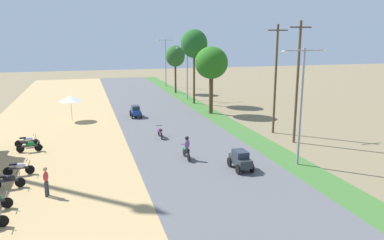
% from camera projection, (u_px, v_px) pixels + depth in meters
% --- Properties ---
extents(parked_motorbike_fourth, '(1.80, 0.54, 0.94)m').
position_uv_depth(parked_motorbike_fourth, '(8.00, 180.00, 20.75)').
color(parked_motorbike_fourth, black).
rests_on(parked_motorbike_fourth, dirt_shoulder).
extents(parked_motorbike_fifth, '(1.80, 0.54, 0.94)m').
position_uv_depth(parked_motorbike_fifth, '(19.00, 167.00, 22.75)').
color(parked_motorbike_fifth, black).
rests_on(parked_motorbike_fifth, dirt_shoulder).
extents(parked_motorbike_sixth, '(1.80, 0.54, 0.94)m').
position_uv_depth(parked_motorbike_sixth, '(30.00, 145.00, 27.33)').
color(parked_motorbike_sixth, black).
rests_on(parked_motorbike_sixth, dirt_shoulder).
extents(parked_motorbike_seventh, '(1.80, 0.54, 0.94)m').
position_uv_depth(parked_motorbike_seventh, '(27.00, 141.00, 28.60)').
color(parked_motorbike_seventh, black).
rests_on(parked_motorbike_seventh, dirt_shoulder).
extents(vendor_umbrella, '(2.20, 2.20, 2.52)m').
position_uv_depth(vendor_umbrella, '(71.00, 99.00, 37.14)').
color(vendor_umbrella, '#99999E').
rests_on(vendor_umbrella, dirt_shoulder).
extents(pedestrian_on_shoulder, '(0.36, 0.42, 1.62)m').
position_uv_depth(pedestrian_on_shoulder, '(46.00, 180.00, 19.65)').
color(pedestrian_on_shoulder, '#33333D').
rests_on(pedestrian_on_shoulder, dirt_shoulder).
extents(median_tree_nearest, '(3.54, 3.54, 7.25)m').
position_uv_depth(median_tree_nearest, '(211.00, 63.00, 40.03)').
color(median_tree_nearest, '#4C351E').
rests_on(median_tree_nearest, median_strip).
extents(median_tree_second, '(3.27, 3.27, 9.17)m').
position_uv_depth(median_tree_second, '(194.00, 44.00, 45.70)').
color(median_tree_second, '#4C351E').
rests_on(median_tree_second, median_strip).
extents(median_tree_third, '(2.84, 2.84, 7.01)m').
position_uv_depth(median_tree_third, '(175.00, 56.00, 55.10)').
color(median_tree_third, '#4C351E').
rests_on(median_tree_third, median_strip).
extents(streetlamp_near, '(3.16, 0.20, 7.60)m').
position_uv_depth(streetlamp_near, '(301.00, 99.00, 23.83)').
color(streetlamp_near, gray).
rests_on(streetlamp_near, median_strip).
extents(streetlamp_mid, '(3.16, 0.20, 7.03)m').
position_uv_depth(streetlamp_mid, '(187.00, 69.00, 49.66)').
color(streetlamp_mid, gray).
rests_on(streetlamp_mid, median_strip).
extents(streetlamp_far, '(3.16, 0.20, 7.85)m').
position_uv_depth(streetlamp_far, '(166.00, 60.00, 62.32)').
color(streetlamp_far, gray).
rests_on(streetlamp_far, median_strip).
extents(utility_pole_near, '(1.80, 0.20, 9.36)m').
position_uv_depth(utility_pole_near, '(276.00, 78.00, 32.04)').
color(utility_pole_near, brown).
rests_on(utility_pole_near, ground).
extents(utility_pole_far, '(1.80, 0.20, 9.53)m').
position_uv_depth(utility_pole_far, '(297.00, 81.00, 29.01)').
color(utility_pole_far, brown).
rests_on(utility_pole_far, ground).
extents(car_hatchback_charcoal, '(1.04, 2.00, 1.23)m').
position_uv_depth(car_hatchback_charcoal, '(240.00, 159.00, 23.63)').
color(car_hatchback_charcoal, '#282D33').
rests_on(car_hatchback_charcoal, road_strip).
extents(car_hatchback_blue, '(1.04, 2.00, 1.23)m').
position_uv_depth(car_hatchback_blue, '(135.00, 111.00, 39.03)').
color(car_hatchback_blue, navy).
rests_on(car_hatchback_blue, road_strip).
extents(motorbike_foreground_rider, '(0.54, 1.80, 1.66)m').
position_uv_depth(motorbike_foreground_rider, '(187.00, 148.00, 25.59)').
color(motorbike_foreground_rider, black).
rests_on(motorbike_foreground_rider, road_strip).
extents(motorbike_ahead_second, '(0.54, 1.80, 0.94)m').
position_uv_depth(motorbike_ahead_second, '(160.00, 132.00, 31.15)').
color(motorbike_ahead_second, black).
rests_on(motorbike_ahead_second, road_strip).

